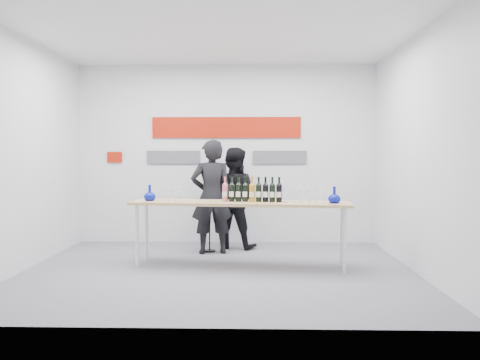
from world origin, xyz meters
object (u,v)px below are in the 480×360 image
(presenter_left, at_px, (212,197))
(presenter_right, at_px, (233,198))
(tasting_table, at_px, (240,207))
(mic_stand, at_px, (210,220))

(presenter_left, bearing_deg, presenter_right, -136.69)
(tasting_table, bearing_deg, presenter_right, 102.19)
(mic_stand, bearing_deg, presenter_right, 50.93)
(presenter_left, distance_m, mic_stand, 0.39)
(presenter_right, xyz_separation_m, mic_stand, (-0.35, -0.32, -0.32))
(tasting_table, xyz_separation_m, presenter_left, (-0.45, 0.84, 0.06))
(tasting_table, relative_size, presenter_right, 1.83)
(presenter_left, bearing_deg, mic_stand, -81.32)
(tasting_table, height_order, presenter_left, presenter_left)
(presenter_right, height_order, mic_stand, presenter_right)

